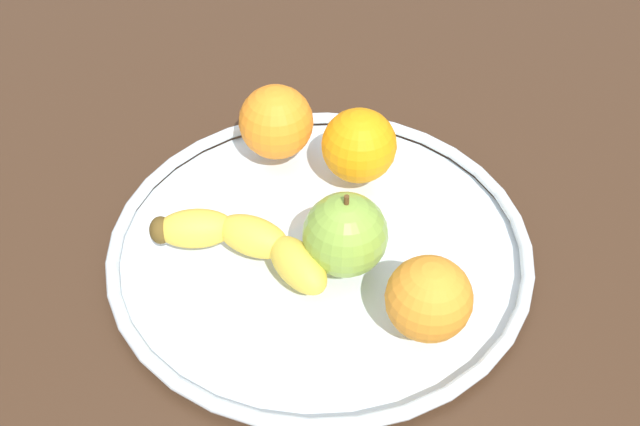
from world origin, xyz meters
The scene contains 7 objects.
ground_plane centered at (0.00, 0.00, -2.00)cm, with size 150.36×150.36×4.00cm, color #3D2718.
fruit_bowl centered at (0.00, 0.00, 0.92)cm, with size 39.01×39.01×1.80cm.
banana centered at (3.93, 5.92, 3.59)cm, with size 17.87×8.35×3.58cm.
apple centered at (-3.73, 1.44, 5.49)cm, with size 7.37×7.37×8.17cm.
orange_back_left centered at (-12.91, 3.14, 5.29)cm, with size 6.98×6.98×6.98cm, color orange.
orange_front_left centered at (10.85, -7.33, 5.58)cm, with size 7.56×7.56×7.56cm, color orange.
orange_center centered at (2.08, -9.24, 5.48)cm, with size 7.37×7.37×7.37cm, color orange.
Camera 1 is at (-27.40, 37.33, 49.87)cm, focal length 40.77 mm.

